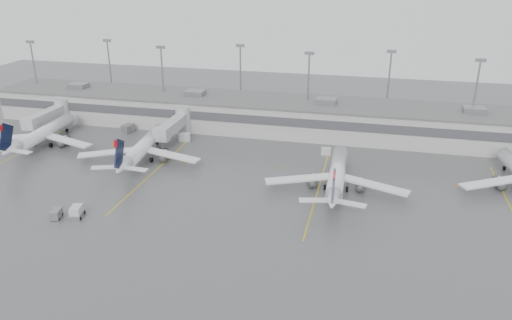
% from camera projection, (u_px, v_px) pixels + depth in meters
% --- Properties ---
extents(ground, '(260.00, 260.00, 0.00)m').
position_uv_depth(ground, '(191.00, 240.00, 79.93)').
color(ground, '#525154').
rests_on(ground, ground).
extents(terminal, '(152.00, 17.00, 9.45)m').
position_uv_depth(terminal, '(268.00, 115.00, 130.70)').
color(terminal, '#AEAEA9').
rests_on(terminal, ground).
extents(light_masts, '(142.40, 8.00, 20.60)m').
position_uv_depth(light_masts, '(273.00, 80.00, 132.99)').
color(light_masts, gray).
rests_on(light_masts, ground).
extents(jet_bridge_left, '(4.00, 17.20, 7.00)m').
position_uv_depth(jet_bridge_left, '(53.00, 114.00, 131.84)').
color(jet_bridge_left, '#ADAFB2').
rests_on(jet_bridge_left, ground).
extents(jet_bridge_right, '(4.00, 17.20, 7.00)m').
position_uv_depth(jet_bridge_right, '(177.00, 124.00, 124.22)').
color(jet_bridge_right, '#ADAFB2').
rests_on(jet_bridge_right, ground).
extents(stand_markings, '(105.25, 40.00, 0.01)m').
position_uv_depth(stand_markings, '(232.00, 181.00, 101.59)').
color(stand_markings, gold).
rests_on(stand_markings, ground).
extents(jet_far_left, '(27.90, 31.34, 10.14)m').
position_uv_depth(jet_far_left, '(42.00, 134.00, 119.41)').
color(jet_far_left, white).
rests_on(jet_far_left, ground).
extents(jet_mid_left, '(27.51, 31.00, 10.04)m').
position_uv_depth(jet_mid_left, '(142.00, 148.00, 110.43)').
color(jet_mid_left, white).
rests_on(jet_mid_left, ground).
extents(jet_mid_right, '(27.67, 31.02, 10.03)m').
position_uv_depth(jet_mid_right, '(337.00, 175.00, 96.49)').
color(jet_mid_right, white).
rests_on(jet_mid_right, ground).
extents(baggage_tug, '(2.71, 3.55, 2.04)m').
position_uv_depth(baggage_tug, '(77.00, 213.00, 86.89)').
color(baggage_tug, silver).
rests_on(baggage_tug, ground).
extents(baggage_cart, '(2.02, 2.82, 1.63)m').
position_uv_depth(baggage_cart, '(56.00, 214.00, 86.49)').
color(baggage_cart, slate).
rests_on(baggage_cart, ground).
extents(gse_uld_a, '(2.95, 2.42, 1.80)m').
position_uv_depth(gse_uld_a, '(48.00, 129.00, 129.86)').
color(gse_uld_a, silver).
rests_on(gse_uld_a, ground).
extents(gse_uld_b, '(3.07, 2.39, 1.93)m').
position_uv_depth(gse_uld_b, '(185.00, 137.00, 123.72)').
color(gse_uld_b, silver).
rests_on(gse_uld_b, ground).
extents(gse_uld_c, '(2.36, 1.69, 1.57)m').
position_uv_depth(gse_uld_c, '(326.00, 151.00, 115.07)').
color(gse_uld_c, silver).
rests_on(gse_uld_c, ground).
extents(gse_loader, '(2.72, 3.69, 2.08)m').
position_uv_depth(gse_loader, '(128.00, 129.00, 129.68)').
color(gse_loader, slate).
rests_on(gse_loader, ground).
extents(cone_a, '(0.39, 0.39, 0.62)m').
position_uv_depth(cone_a, '(33.00, 142.00, 122.52)').
color(cone_a, orange).
rests_on(cone_a, ground).
extents(cone_b, '(0.49, 0.49, 0.78)m').
position_uv_depth(cone_b, '(183.00, 161.00, 110.74)').
color(cone_b, orange).
rests_on(cone_b, ground).
extents(cone_c, '(0.41, 0.41, 0.65)m').
position_uv_depth(cone_c, '(283.00, 167.00, 107.42)').
color(cone_c, orange).
rests_on(cone_c, ground).
extents(cone_d, '(0.43, 0.43, 0.68)m').
position_uv_depth(cone_d, '(458.00, 185.00, 98.87)').
color(cone_d, orange).
rests_on(cone_d, ground).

